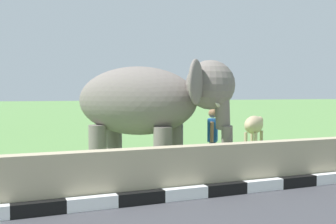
# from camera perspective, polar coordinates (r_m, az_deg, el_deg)

# --- Properties ---
(striped_curb) EXTENTS (16.20, 0.20, 0.24)m
(striped_curb) POSITION_cam_1_polar(r_m,az_deg,el_deg) (7.31, -21.22, -12.87)
(striped_curb) COLOR white
(striped_curb) RESTS_ON ground_plane
(barrier_parapet) EXTENTS (28.00, 0.36, 1.00)m
(barrier_parapet) POSITION_cam_1_polar(r_m,az_deg,el_deg) (7.91, -3.85, -8.68)
(barrier_parapet) COLOR tan
(barrier_parapet) RESTS_ON ground_plane
(elephant) EXTENTS (3.89, 3.76, 2.83)m
(elephant) POSITION_cam_1_polar(r_m,az_deg,el_deg) (10.04, -2.49, 1.36)
(elephant) COLOR slate
(elephant) RESTS_ON ground_plane
(person_handler) EXTENTS (0.44, 0.61, 1.66)m
(person_handler) POSITION_cam_1_polar(r_m,az_deg,el_deg) (10.59, 6.26, -3.49)
(person_handler) COLOR navy
(person_handler) RESTS_ON ground_plane
(cow_near) EXTENTS (1.69, 1.57, 1.23)m
(cow_near) POSITION_cam_1_polar(r_m,az_deg,el_deg) (15.37, 11.94, -1.84)
(cow_near) COLOR tan
(cow_near) RESTS_ON ground_plane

